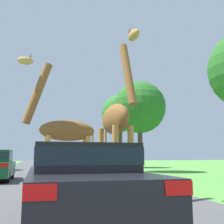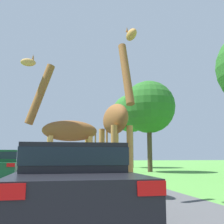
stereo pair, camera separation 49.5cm
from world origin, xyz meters
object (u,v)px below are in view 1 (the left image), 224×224
(car_lead_maroon, at_px, (81,181))
(giraffe_companion, at_px, (62,129))
(tree_right_cluster, at_px, (120,114))
(giraffe_near_road, at_px, (116,124))
(tree_mid_field, at_px, (140,107))
(car_far_ahead, at_px, (90,163))
(car_queue_right, at_px, (58,161))

(car_lead_maroon, bearing_deg, giraffe_companion, 89.33)
(tree_right_cluster, bearing_deg, giraffe_near_road, -106.93)
(giraffe_near_road, relative_size, tree_mid_field, 0.69)
(car_lead_maroon, xyz_separation_m, car_far_ahead, (2.63, 13.54, -0.02))
(giraffe_companion, relative_size, car_queue_right, 1.14)
(tree_right_cluster, distance_m, tree_mid_field, 8.39)
(tree_mid_field, bearing_deg, giraffe_near_road, -113.73)
(car_far_ahead, bearing_deg, giraffe_companion, -107.14)
(car_queue_right, height_order, tree_right_cluster, tree_right_cluster)
(car_lead_maroon, bearing_deg, car_far_ahead, 78.99)
(tree_right_cluster, height_order, tree_mid_field, tree_right_cluster)
(giraffe_companion, bearing_deg, tree_mid_field, -39.22)
(car_lead_maroon, height_order, tree_mid_field, tree_mid_field)
(car_queue_right, distance_m, tree_right_cluster, 10.33)
(car_queue_right, xyz_separation_m, car_far_ahead, (1.74, -4.99, -0.04))
(giraffe_near_road, distance_m, tree_right_cluster, 22.08)
(giraffe_near_road, relative_size, car_lead_maroon, 1.07)
(tree_right_cluster, xyz_separation_m, tree_mid_field, (-0.84, -8.31, -0.73))
(car_far_ahead, height_order, tree_right_cluster, tree_right_cluster)
(giraffe_near_road, distance_m, car_far_ahead, 10.44)
(giraffe_companion, xyz_separation_m, car_lead_maroon, (-0.06, -5.20, -1.45))
(giraffe_near_road, xyz_separation_m, car_lead_maroon, (-1.61, -3.26, -1.48))
(tree_right_cluster, relative_size, tree_mid_field, 1.10)
(giraffe_near_road, bearing_deg, car_far_ahead, -102.96)
(giraffe_companion, height_order, car_queue_right, giraffe_companion)
(giraffe_companion, bearing_deg, car_lead_maroon, 173.79)
(tree_right_cluster, bearing_deg, giraffe_companion, -112.66)
(car_lead_maroon, xyz_separation_m, tree_mid_field, (7.12, 15.78, 4.37))
(tree_mid_field, bearing_deg, car_lead_maroon, -114.26)
(giraffe_companion, bearing_deg, tree_right_cluster, -28.20)
(car_lead_maroon, xyz_separation_m, car_queue_right, (0.89, 18.52, 0.02))
(giraffe_near_road, bearing_deg, giraffe_companion, -58.64)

